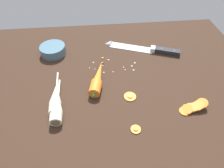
{
  "coord_description": "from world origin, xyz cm",
  "views": [
    {
      "loc": [
        -4.98,
        -52.07,
        53.24
      ],
      "look_at": [
        0.0,
        -2.0,
        1.5
      ],
      "focal_mm": 31.18,
      "sensor_mm": 36.0,
      "label": 1
    }
  ],
  "objects_px": {
    "carrot_slice_stray_mid": "(136,129)",
    "prep_bowl": "(53,50)",
    "carrot_slice_stack": "(193,107)",
    "chefs_knife": "(140,48)",
    "parsnip_mid_left": "(56,98)",
    "whole_carrot": "(98,78)",
    "parsnip_front": "(57,107)",
    "carrot_slice_stray_near": "(130,96)"
  },
  "relations": [
    {
      "from": "whole_carrot",
      "to": "parsnip_front",
      "type": "distance_m",
      "value": 0.19
    },
    {
      "from": "chefs_knife",
      "to": "carrot_slice_stack",
      "type": "bearing_deg",
      "value": -72.93
    },
    {
      "from": "carrot_slice_stack",
      "to": "prep_bowl",
      "type": "bearing_deg",
      "value": 144.19
    },
    {
      "from": "parsnip_mid_left",
      "to": "parsnip_front",
      "type": "bearing_deg",
      "value": -78.39
    },
    {
      "from": "chefs_knife",
      "to": "prep_bowl",
      "type": "distance_m",
      "value": 0.39
    },
    {
      "from": "parsnip_mid_left",
      "to": "carrot_slice_stray_mid",
      "type": "relative_size",
      "value": 6.44
    },
    {
      "from": "chefs_knife",
      "to": "whole_carrot",
      "type": "bearing_deg",
      "value": -136.09
    },
    {
      "from": "prep_bowl",
      "to": "parsnip_mid_left",
      "type": "bearing_deg",
      "value": -81.97
    },
    {
      "from": "chefs_knife",
      "to": "parsnip_mid_left",
      "type": "xyz_separation_m",
      "value": [
        -0.35,
        -0.28,
        0.01
      ]
    },
    {
      "from": "whole_carrot",
      "to": "parsnip_front",
      "type": "bearing_deg",
      "value": -139.69
    },
    {
      "from": "carrot_slice_stack",
      "to": "parsnip_front",
      "type": "bearing_deg",
      "value": 174.87
    },
    {
      "from": "carrot_slice_stray_mid",
      "to": "prep_bowl",
      "type": "distance_m",
      "value": 0.51
    },
    {
      "from": "carrot_slice_stack",
      "to": "carrot_slice_stray_mid",
      "type": "xyz_separation_m",
      "value": [
        -0.21,
        -0.06,
        -0.01
      ]
    },
    {
      "from": "parsnip_mid_left",
      "to": "prep_bowl",
      "type": "height_order",
      "value": "same"
    },
    {
      "from": "whole_carrot",
      "to": "carrot_slice_stray_near",
      "type": "bearing_deg",
      "value": -37.96
    },
    {
      "from": "parsnip_front",
      "to": "prep_bowl",
      "type": "distance_m",
      "value": 0.32
    },
    {
      "from": "parsnip_front",
      "to": "carrot_slice_stray_mid",
      "type": "relative_size",
      "value": 6.16
    },
    {
      "from": "whole_carrot",
      "to": "parsnip_mid_left",
      "type": "height_order",
      "value": "whole_carrot"
    },
    {
      "from": "carrot_slice_stray_near",
      "to": "prep_bowl",
      "type": "xyz_separation_m",
      "value": [
        -0.3,
        0.29,
        0.02
      ]
    },
    {
      "from": "chefs_knife",
      "to": "carrot_slice_stray_near",
      "type": "height_order",
      "value": "chefs_knife"
    },
    {
      "from": "chefs_knife",
      "to": "prep_bowl",
      "type": "relative_size",
      "value": 3.06
    },
    {
      "from": "whole_carrot",
      "to": "carrot_slice_stack",
      "type": "xyz_separation_m",
      "value": [
        0.31,
        -0.16,
        -0.01
      ]
    },
    {
      "from": "parsnip_front",
      "to": "carrot_slice_stray_near",
      "type": "height_order",
      "value": "parsnip_front"
    },
    {
      "from": "chefs_knife",
      "to": "prep_bowl",
      "type": "bearing_deg",
      "value": 179.17
    },
    {
      "from": "parsnip_mid_left",
      "to": "carrot_slice_stack",
      "type": "xyz_separation_m",
      "value": [
        0.46,
        -0.08,
        -0.01
      ]
    },
    {
      "from": "chefs_knife",
      "to": "parsnip_front",
      "type": "xyz_separation_m",
      "value": [
        -0.34,
        -0.32,
        0.01
      ]
    },
    {
      "from": "carrot_slice_stray_mid",
      "to": "whole_carrot",
      "type": "bearing_deg",
      "value": 115.78
    },
    {
      "from": "whole_carrot",
      "to": "chefs_knife",
      "type": "bearing_deg",
      "value": 43.91
    },
    {
      "from": "whole_carrot",
      "to": "carrot_slice_stray_near",
      "type": "relative_size",
      "value": 4.89
    },
    {
      "from": "chefs_knife",
      "to": "parsnip_mid_left",
      "type": "relative_size",
      "value": 1.61
    },
    {
      "from": "prep_bowl",
      "to": "chefs_knife",
      "type": "bearing_deg",
      "value": -0.83
    },
    {
      "from": "carrot_slice_stack",
      "to": "prep_bowl",
      "type": "distance_m",
      "value": 0.62
    },
    {
      "from": "parsnip_front",
      "to": "carrot_slice_stray_mid",
      "type": "bearing_deg",
      "value": -21.98
    },
    {
      "from": "whole_carrot",
      "to": "parsnip_mid_left",
      "type": "bearing_deg",
      "value": -150.95
    },
    {
      "from": "parsnip_mid_left",
      "to": "carrot_slice_stack",
      "type": "bearing_deg",
      "value": -9.58
    },
    {
      "from": "carrot_slice_stray_near",
      "to": "chefs_knife",
      "type": "bearing_deg",
      "value": 71.75
    },
    {
      "from": "parsnip_mid_left",
      "to": "prep_bowl",
      "type": "bearing_deg",
      "value": 98.03
    },
    {
      "from": "whole_carrot",
      "to": "prep_bowl",
      "type": "height_order",
      "value": "whole_carrot"
    },
    {
      "from": "parsnip_front",
      "to": "parsnip_mid_left",
      "type": "relative_size",
      "value": 0.96
    },
    {
      "from": "carrot_slice_stray_near",
      "to": "prep_bowl",
      "type": "relative_size",
      "value": 0.4
    },
    {
      "from": "carrot_slice_stray_mid",
      "to": "parsnip_mid_left",
      "type": "bearing_deg",
      "value": 151.76
    },
    {
      "from": "chefs_knife",
      "to": "parsnip_front",
      "type": "relative_size",
      "value": 1.69
    }
  ]
}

